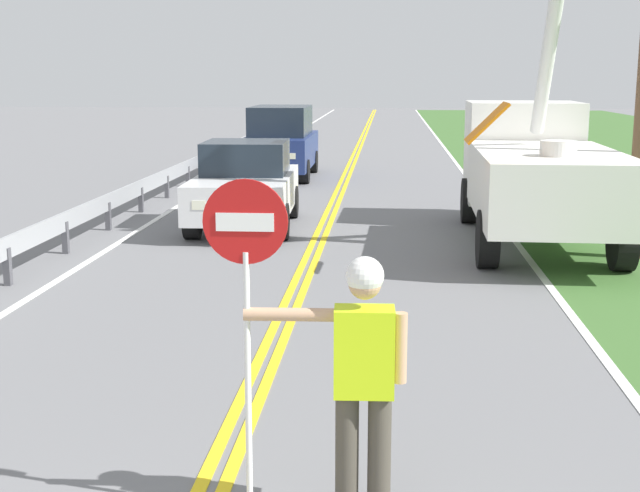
{
  "coord_description": "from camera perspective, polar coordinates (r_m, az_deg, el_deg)",
  "views": [
    {
      "loc": [
        1.26,
        -2.38,
        2.98
      ],
      "look_at": [
        0.55,
        6.64,
        1.2
      ],
      "focal_mm": 48.69,
      "sensor_mm": 36.0,
      "label": 1
    }
  ],
  "objects": [
    {
      "name": "flagger_worker",
      "position": [
        5.85,
        2.8,
        -8.2
      ],
      "size": [
        1.09,
        0.25,
        1.83
      ],
      "color": "#474238",
      "rests_on": "ground"
    },
    {
      "name": "oncoming_sedan_nearest",
      "position": [
        17.3,
        -4.94,
        3.97
      ],
      "size": [
        2.04,
        4.16,
        1.7
      ],
      "color": "silver",
      "rests_on": "ground"
    },
    {
      "name": "utility_bucket_truck",
      "position": [
        16.34,
        13.94,
        5.36
      ],
      "size": [
        2.81,
        6.86,
        5.87
      ],
      "color": "white",
      "rests_on": "ground"
    },
    {
      "name": "stop_sign_paddle",
      "position": [
        5.71,
        -4.88,
        -1.79
      ],
      "size": [
        0.56,
        0.04,
        2.33
      ],
      "color": "silver",
      "rests_on": "ground"
    },
    {
      "name": "oncoming_suv_second",
      "position": [
        25.78,
        -2.58,
        6.86
      ],
      "size": [
        1.93,
        4.61,
        2.1
      ],
      "color": "navy",
      "rests_on": "ground"
    },
    {
      "name": "centerline_yellow_right",
      "position": [
        22.61,
        1.51,
        3.58
      ],
      "size": [
        0.11,
        110.0,
        0.01
      ],
      "primitive_type": "cube",
      "color": "yellow",
      "rests_on": "ground"
    },
    {
      "name": "edge_line_right",
      "position": [
        22.7,
        10.41,
        3.43
      ],
      "size": [
        0.12,
        110.0,
        0.01
      ],
      "primitive_type": "cube",
      "color": "silver",
      "rests_on": "ground"
    },
    {
      "name": "centerline_yellow_left",
      "position": [
        22.62,
        1.06,
        3.58
      ],
      "size": [
        0.11,
        110.0,
        0.01
      ],
      "primitive_type": "cube",
      "color": "yellow",
      "rests_on": "ground"
    },
    {
      "name": "guardrail_left_shoulder",
      "position": [
        18.51,
        -12.7,
        3.23
      ],
      "size": [
        0.1,
        32.0,
        0.71
      ],
      "color": "#9EA0A3",
      "rests_on": "ground"
    },
    {
      "name": "edge_line_left",
      "position": [
        23.1,
        -7.69,
        3.64
      ],
      "size": [
        0.12,
        110.0,
        0.01
      ],
      "primitive_type": "cube",
      "color": "silver",
      "rests_on": "ground"
    }
  ]
}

